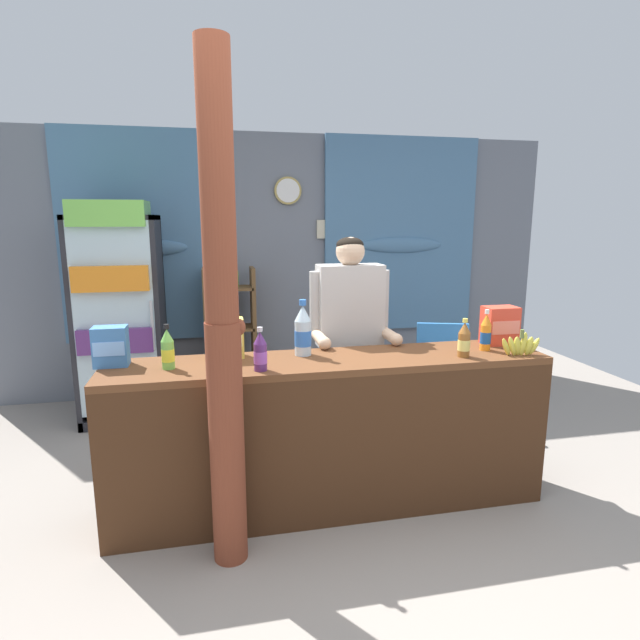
{
  "coord_description": "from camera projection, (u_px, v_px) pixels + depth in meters",
  "views": [
    {
      "loc": [
        -0.67,
        -2.33,
        1.7
      ],
      "look_at": [
        0.02,
        0.9,
        1.05
      ],
      "focal_mm": 28.59,
      "sensor_mm": 36.0,
      "label": 1
    }
  ],
  "objects": [
    {
      "name": "snack_box_biscuit",
      "position": [
        111.0,
        346.0,
        2.76
      ],
      "size": [
        0.18,
        0.12,
        0.22
      ],
      "color": "#3D75B7",
      "rests_on": "stall_counter"
    },
    {
      "name": "soda_bottle_grape_soda",
      "position": [
        260.0,
        352.0,
        2.68
      ],
      "size": [
        0.07,
        0.07,
        0.23
      ],
      "color": "#56286B",
      "rests_on": "stall_counter"
    },
    {
      "name": "snack_box_crackers",
      "position": [
        500.0,
        325.0,
        3.25
      ],
      "size": [
        0.21,
        0.14,
        0.24
      ],
      "color": "#E5422D",
      "rests_on": "stall_counter"
    },
    {
      "name": "soda_bottle_water",
      "position": [
        303.0,
        332.0,
        2.98
      ],
      "size": [
        0.1,
        0.1,
        0.33
      ],
      "color": "silver",
      "rests_on": "stall_counter"
    },
    {
      "name": "soda_bottle_orange_soda",
      "position": [
        486.0,
        333.0,
        3.1
      ],
      "size": [
        0.06,
        0.06,
        0.25
      ],
      "color": "orange",
      "rests_on": "stall_counter"
    },
    {
      "name": "plastic_lawn_chair",
      "position": [
        439.0,
        362.0,
        4.38
      ],
      "size": [
        0.55,
        0.55,
        0.86
      ],
      "color": "#3884D6",
      "rests_on": "ground"
    },
    {
      "name": "snack_box_instant_noodle",
      "position": [
        226.0,
        338.0,
        2.93
      ],
      "size": [
        0.2,
        0.11,
        0.23
      ],
      "color": "#EAD14C",
      "rests_on": "stall_counter"
    },
    {
      "name": "soda_bottle_iced_tea",
      "position": [
        464.0,
        341.0,
        2.95
      ],
      "size": [
        0.07,
        0.07,
        0.23
      ],
      "color": "brown",
      "rests_on": "stall_counter"
    },
    {
      "name": "bottle_shelf_rack",
      "position": [
        231.0,
        332.0,
        4.79
      ],
      "size": [
        0.48,
        0.28,
        1.26
      ],
      "color": "brown",
      "rests_on": "ground"
    },
    {
      "name": "back_wall_curtained",
      "position": [
        281.0,
        261.0,
        5.05
      ],
      "size": [
        5.46,
        0.22,
        2.5
      ],
      "color": "slate",
      "rests_on": "ground"
    },
    {
      "name": "ground_plane",
      "position": [
        313.0,
        456.0,
        3.72
      ],
      "size": [
        7.29,
        7.29,
        0.0
      ],
      "primitive_type": "plane",
      "color": "gray"
    },
    {
      "name": "stall_counter",
      "position": [
        334.0,
        425.0,
        2.9
      ],
      "size": [
        2.54,
        0.5,
        0.91
      ],
      "color": "brown",
      "rests_on": "ground"
    },
    {
      "name": "drink_fridge",
      "position": [
        119.0,
        304.0,
        4.24
      ],
      "size": [
        0.69,
        0.62,
        1.85
      ],
      "color": "#232328",
      "rests_on": "ground"
    },
    {
      "name": "banana_bunch",
      "position": [
        521.0,
        346.0,
        2.99
      ],
      "size": [
        0.26,
        0.05,
        0.16
      ],
      "color": "#DBCC42",
      "rests_on": "stall_counter"
    },
    {
      "name": "timber_post",
      "position": [
        223.0,
        333.0,
        2.38
      ],
      "size": [
        0.19,
        0.17,
        2.46
      ],
      "color": "brown",
      "rests_on": "ground"
    },
    {
      "name": "soda_bottle_lime_soda",
      "position": [
        168.0,
        350.0,
        2.71
      ],
      "size": [
        0.07,
        0.07,
        0.24
      ],
      "color": "#75C64C",
      "rests_on": "stall_counter"
    },
    {
      "name": "shopkeeper",
      "position": [
        350.0,
        325.0,
        3.42
      ],
      "size": [
        0.54,
        0.42,
        1.59
      ],
      "color": "#28282D",
      "rests_on": "ground"
    }
  ]
}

